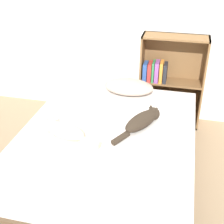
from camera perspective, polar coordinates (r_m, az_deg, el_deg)
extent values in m
plane|color=#997F60|center=(3.02, -0.63, -11.44)|extent=(8.00, 8.00, 0.00)
cube|color=white|center=(3.61, 4.49, 17.91)|extent=(8.00, 0.06, 2.50)
cube|color=brown|center=(2.93, -0.65, -9.41)|extent=(1.51, 1.87, 0.28)
cube|color=silver|center=(2.77, -0.68, -5.31)|extent=(1.47, 1.81, 0.24)
ellipsoid|color=#B29E8E|center=(3.31, 3.09, 4.61)|extent=(0.52, 0.31, 0.15)
ellipsoid|color=beige|center=(2.61, -8.55, -3.41)|extent=(0.41, 0.27, 0.12)
sphere|color=beige|center=(2.70, -11.22, -2.32)|extent=(0.14, 0.14, 0.14)
cone|color=beige|center=(2.64, -11.89, -1.37)|extent=(0.04, 0.04, 0.03)
cone|color=beige|center=(2.69, -10.86, -0.66)|extent=(0.04, 0.04, 0.03)
cylinder|color=beige|center=(2.50, -3.94, -5.58)|extent=(0.18, 0.11, 0.06)
ellipsoid|color=#33281E|center=(2.72, 5.44, -1.60)|extent=(0.32, 0.43, 0.13)
sphere|color=#33281E|center=(2.85, 7.57, -0.31)|extent=(0.12, 0.12, 0.12)
cone|color=#33281E|center=(2.84, 7.12, 1.04)|extent=(0.04, 0.04, 0.03)
cone|color=#33281E|center=(2.80, 8.20, 0.61)|extent=(0.04, 0.04, 0.03)
cylinder|color=#33281E|center=(2.56, 1.60, -4.76)|extent=(0.13, 0.19, 0.05)
cube|color=brown|center=(3.66, 5.39, 6.07)|extent=(0.02, 0.26, 1.05)
cube|color=brown|center=(3.64, 16.24, 4.84)|extent=(0.02, 0.26, 1.05)
cube|color=brown|center=(3.87, 10.09, -1.50)|extent=(0.71, 0.26, 0.02)
cube|color=brown|center=(3.45, 11.63, 13.30)|extent=(0.71, 0.26, 0.02)
cube|color=brown|center=(3.63, 10.81, 5.48)|extent=(0.67, 0.26, 0.02)
cube|color=brown|center=(3.74, 10.94, 6.21)|extent=(0.71, 0.02, 1.05)
cube|color=#2D519E|center=(3.57, 6.12, 7.40)|extent=(0.04, 0.16, 0.20)
cube|color=#B7332D|center=(3.56, 6.94, 7.36)|extent=(0.04, 0.16, 0.21)
cube|color=#337F47|center=(3.56, 7.58, 7.40)|extent=(0.02, 0.16, 0.23)
cube|color=#8C4C99|center=(3.55, 8.24, 7.36)|extent=(0.04, 0.16, 0.23)
cube|color=orange|center=(3.55, 9.02, 7.29)|extent=(0.03, 0.16, 0.23)
cube|color=#232328|center=(3.55, 9.71, 7.08)|extent=(0.04, 0.16, 0.21)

